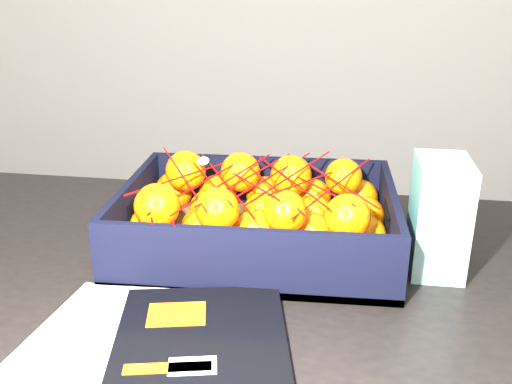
# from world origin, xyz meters

# --- Properties ---
(table) EXTENTS (1.23, 0.85, 0.75)m
(table) POSITION_xyz_m (0.23, -0.08, 0.65)
(table) COLOR black
(table) RESTS_ON ground
(magazine_stack) EXTENTS (0.37, 0.31, 0.02)m
(magazine_stack) POSITION_xyz_m (0.23, -0.28, 0.76)
(magazine_stack) COLOR silver
(magazine_stack) RESTS_ON table
(produce_crate) EXTENTS (0.44, 0.33, 0.11)m
(produce_crate) POSITION_xyz_m (0.34, 0.03, 0.78)
(produce_crate) COLOR olive
(produce_crate) RESTS_ON table
(clementine_heap) EXTENTS (0.42, 0.31, 0.13)m
(clementine_heap) POSITION_xyz_m (0.33, 0.03, 0.81)
(clementine_heap) COLOR orange
(clementine_heap) RESTS_ON produce_crate
(mesh_net) EXTENTS (0.37, 0.30, 0.11)m
(mesh_net) POSITION_xyz_m (0.33, 0.02, 0.87)
(mesh_net) COLOR red
(mesh_net) RESTS_ON clementine_heap
(retail_carton) EXTENTS (0.08, 0.12, 0.18)m
(retail_carton) POSITION_xyz_m (0.62, -0.01, 0.84)
(retail_carton) COLOR silver
(retail_carton) RESTS_ON table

